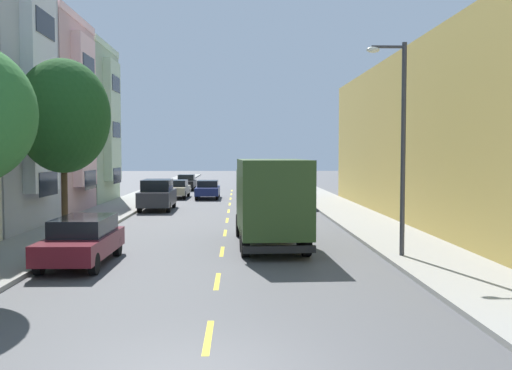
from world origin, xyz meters
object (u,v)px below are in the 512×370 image
(parked_sedan_sky, at_px, (296,196))
(parked_sedan_champagne, at_px, (177,189))
(parked_wagon_burgundy, at_px, (82,239))
(street_tree_second, at_px, (63,116))
(parked_hatchback_black, at_px, (186,182))
(parked_suv_charcoal, at_px, (157,194))
(moving_navy_sedan, at_px, (208,189))
(delivery_box_truck, at_px, (270,197))
(street_lamp, at_px, (399,133))
(parked_suv_forest, at_px, (280,181))

(parked_sedan_sky, bearing_deg, parked_sedan_champagne, 135.14)
(parked_sedan_sky, xyz_separation_m, parked_wagon_burgundy, (-8.84, -19.46, 0.05))
(parked_sedan_sky, height_order, parked_wagon_burgundy, parked_wagon_burgundy)
(street_tree_second, distance_m, parked_sedan_champagne, 23.77)
(parked_hatchback_black, relative_size, parked_sedan_champagne, 0.89)
(parked_suv_charcoal, height_order, moving_navy_sedan, parked_suv_charcoal)
(parked_sedan_sky, relative_size, moving_navy_sedan, 1.00)
(delivery_box_truck, distance_m, parked_sedan_champagne, 25.55)
(moving_navy_sedan, bearing_deg, street_lamp, -73.93)
(street_tree_second, height_order, parked_suv_forest, street_tree_second)
(street_lamp, height_order, delivery_box_truck, street_lamp)
(parked_sedan_champagne, xyz_separation_m, moving_navy_sedan, (2.53, -0.71, 0.00))
(delivery_box_truck, bearing_deg, parked_suv_forest, 85.20)
(parked_hatchback_black, xyz_separation_m, moving_navy_sedan, (2.64, -10.69, -0.01))
(delivery_box_truck, bearing_deg, parked_suv_charcoal, 113.14)
(delivery_box_truck, bearing_deg, parked_sedan_champagne, 103.92)
(parked_sedan_sky, bearing_deg, parked_suv_charcoal, -171.42)
(street_lamp, relative_size, parked_suv_forest, 1.48)
(street_tree_second, relative_size, parked_suv_charcoal, 1.50)
(street_tree_second, height_order, parked_wagon_burgundy, street_tree_second)
(parked_sedan_sky, xyz_separation_m, moving_navy_sedan, (-6.21, 7.98, 0.00))
(street_lamp, height_order, parked_sedan_champagne, street_lamp)
(street_lamp, bearing_deg, street_tree_second, 160.62)
(parked_suv_charcoal, height_order, parked_sedan_sky, parked_suv_charcoal)
(parked_sedan_sky, distance_m, parked_suv_forest, 15.92)
(parked_suv_forest, bearing_deg, parked_sedan_champagne, -140.70)
(parked_sedan_sky, height_order, parked_sedan_champagne, same)
(parked_suv_forest, bearing_deg, parked_hatchback_black, 162.91)
(parked_sedan_sky, distance_m, parked_sedan_champagne, 12.33)
(parked_sedan_sky, bearing_deg, moving_navy_sedan, 127.87)
(street_tree_second, relative_size, delivery_box_truck, 0.99)
(parked_hatchback_black, bearing_deg, delivery_box_truck, -79.80)
(street_lamp, xyz_separation_m, parked_sedan_champagne, (-10.29, 27.63, -3.49))
(street_tree_second, distance_m, parked_suv_forest, 32.65)
(parked_wagon_burgundy, bearing_deg, parked_sedan_sky, 65.56)
(street_tree_second, relative_size, moving_navy_sedan, 1.60)
(parked_hatchback_black, distance_m, parked_suv_forest, 9.35)
(parked_suv_charcoal, distance_m, parked_suv_forest, 19.46)
(street_lamp, distance_m, parked_suv_forest, 35.04)
(parked_hatchback_black, height_order, moving_navy_sedan, parked_hatchback_black)
(parked_sedan_champagne, bearing_deg, parked_wagon_burgundy, -90.21)
(parked_wagon_burgundy, xyz_separation_m, parked_suv_forest, (8.93, 35.38, 0.18))
(parked_hatchback_black, height_order, parked_sedan_champagne, parked_hatchback_black)
(street_lamp, bearing_deg, delivery_box_truck, 145.45)
(delivery_box_truck, distance_m, parked_sedan_sky, 16.33)
(moving_navy_sedan, bearing_deg, street_tree_second, -101.52)
(street_tree_second, relative_size, parked_sedan_champagne, 1.59)
(delivery_box_truck, height_order, moving_navy_sedan, delivery_box_truck)
(moving_navy_sedan, bearing_deg, parked_sedan_sky, -52.13)
(street_tree_second, bearing_deg, parked_suv_forest, 70.35)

